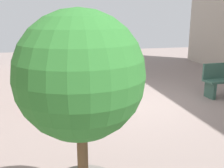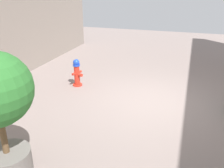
{
  "view_description": "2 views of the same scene",
  "coord_description": "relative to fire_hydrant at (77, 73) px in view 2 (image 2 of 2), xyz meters",
  "views": [
    {
      "loc": [
        2.24,
        6.08,
        2.19
      ],
      "look_at": [
        0.8,
        0.21,
        0.62
      ],
      "focal_mm": 40.97,
      "sensor_mm": 36.0,
      "label": 1
    },
    {
      "loc": [
        -0.89,
        6.53,
        3.21
      ],
      "look_at": [
        1.1,
        0.45,
        0.59
      ],
      "focal_mm": 39.42,
      "sensor_mm": 36.0,
      "label": 2
    }
  ],
  "objects": [
    {
      "name": "fire_hydrant",
      "position": [
        0.0,
        0.0,
        0.0
      ],
      "size": [
        0.39,
        0.41,
        0.92
      ],
      "color": "red",
      "rests_on": "ground_plane"
    },
    {
      "name": "ground_plane",
      "position": [
        -2.62,
        0.43,
        -0.46
      ],
      "size": [
        23.4,
        23.4,
        0.0
      ],
      "primitive_type": "plane",
      "color": "gray"
    }
  ]
}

